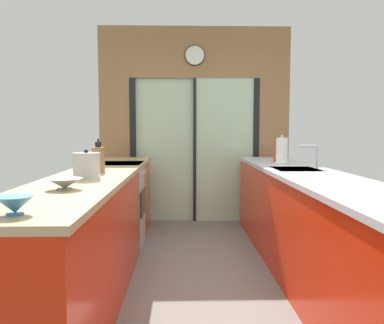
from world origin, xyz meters
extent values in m
cube|color=slate|center=(0.00, 0.60, -0.01)|extent=(5.04, 7.60, 0.02)
cube|color=olive|center=(0.00, 2.40, 2.35)|extent=(2.64, 0.08, 0.70)
cube|color=#B2D1AD|center=(-0.42, 2.42, 1.00)|extent=(0.80, 0.02, 2.00)
cube|color=#B2D1AD|center=(0.42, 2.38, 1.00)|extent=(0.80, 0.02, 2.00)
cube|color=black|center=(-0.86, 2.40, 1.00)|extent=(0.08, 0.10, 2.00)
cube|color=black|center=(0.86, 2.40, 1.00)|extent=(0.08, 0.10, 2.00)
cube|color=black|center=(0.00, 2.40, 1.00)|extent=(0.04, 0.10, 2.00)
cube|color=olive|center=(-1.11, 2.40, 1.00)|extent=(0.42, 0.08, 2.00)
cube|color=olive|center=(1.11, 2.40, 1.00)|extent=(0.42, 0.08, 2.00)
cylinder|color=white|center=(0.00, 2.34, 2.30)|extent=(0.25, 0.03, 0.25)
torus|color=black|center=(0.00, 2.34, 2.30)|extent=(0.27, 0.02, 0.27)
cube|color=red|center=(-0.91, -0.33, 0.44)|extent=(0.58, 2.55, 0.88)
cube|color=red|center=(-0.91, 1.88, 0.44)|extent=(0.58, 0.65, 0.88)
cube|color=tan|center=(-0.91, 0.30, 0.90)|extent=(0.62, 3.80, 0.04)
cube|color=red|center=(0.91, 0.30, 0.44)|extent=(0.58, 3.80, 0.88)
cube|color=#BCBCC1|center=(0.91, 0.30, 0.90)|extent=(0.62, 3.80, 0.04)
cube|color=#B7BABC|center=(0.89, 0.55, 0.90)|extent=(0.40, 0.48, 0.05)
cylinder|color=#B7BABC|center=(1.09, 0.55, 1.03)|extent=(0.02, 0.02, 0.22)
cylinder|color=#B7BABC|center=(1.00, 0.55, 1.13)|extent=(0.18, 0.02, 0.02)
cube|color=#B7BABC|center=(-0.91, 1.25, 0.44)|extent=(0.58, 0.60, 0.88)
cube|color=black|center=(-0.61, 1.25, 0.48)|extent=(0.01, 0.48, 0.28)
cube|color=black|center=(-0.91, 1.25, 0.91)|extent=(0.58, 0.60, 0.03)
cylinder|color=#B7BABC|center=(-0.61, 1.07, 0.80)|extent=(0.02, 0.04, 0.04)
cylinder|color=#B7BABC|center=(-0.61, 1.25, 0.80)|extent=(0.02, 0.04, 0.04)
cylinder|color=#B7BABC|center=(-0.61, 1.43, 0.80)|extent=(0.02, 0.04, 0.04)
cylinder|color=teal|center=(-0.89, -1.39, 0.92)|extent=(0.07, 0.07, 0.01)
cone|color=teal|center=(-0.89, -1.39, 0.96)|extent=(0.16, 0.16, 0.07)
cylinder|color=gray|center=(-0.89, -0.69, 0.92)|extent=(0.10, 0.10, 0.01)
cone|color=gray|center=(-0.89, -0.69, 0.96)|extent=(0.22, 0.22, 0.06)
cube|color=brown|center=(-0.89, 0.27, 1.03)|extent=(0.08, 0.14, 0.22)
cylinder|color=black|center=(-0.91, 0.27, 1.15)|extent=(0.02, 0.02, 0.05)
cylinder|color=black|center=(-0.89, 0.27, 1.17)|extent=(0.02, 0.02, 0.08)
cylinder|color=black|center=(-0.87, 0.27, 1.16)|extent=(0.02, 0.02, 0.06)
cylinder|color=#B7BABC|center=(-0.89, -0.15, 1.01)|extent=(0.20, 0.20, 0.18)
cylinder|color=#B7BABC|center=(-0.89, -0.15, 1.11)|extent=(0.20, 0.20, 0.01)
sphere|color=black|center=(-0.89, -0.15, 1.12)|extent=(0.03, 0.03, 0.03)
cylinder|color=#B23D2D|center=(0.89, 1.32, 1.04)|extent=(0.05, 0.05, 0.23)
cylinder|color=#B23D2D|center=(0.89, 1.32, 1.17)|extent=(0.02, 0.02, 0.04)
cylinder|color=black|center=(0.89, 1.32, 1.20)|extent=(0.03, 0.03, 0.01)
cylinder|color=#B7BABC|center=(0.89, 1.07, 0.93)|extent=(0.14, 0.14, 0.01)
cylinder|color=white|center=(0.89, 1.07, 1.07)|extent=(0.12, 0.12, 0.27)
sphere|color=#B7BABC|center=(0.89, 1.07, 1.22)|extent=(0.03, 0.03, 0.03)
camera|label=1|loc=(-0.18, -3.04, 1.28)|focal=36.29mm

